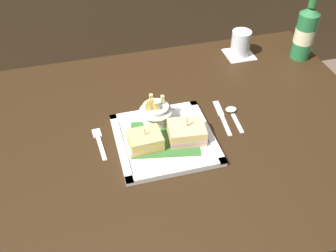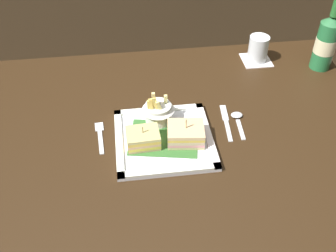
{
  "view_description": "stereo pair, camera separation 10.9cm",
  "coord_description": "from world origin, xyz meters",
  "px_view_note": "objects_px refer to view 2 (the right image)",
  "views": [
    {
      "loc": [
        -0.23,
        -0.81,
        1.52
      ],
      "look_at": [
        -0.01,
        -0.02,
        0.79
      ],
      "focal_mm": 42.35,
      "sensor_mm": 36.0,
      "label": 1
    },
    {
      "loc": [
        -0.12,
        -0.83,
        1.52
      ],
      "look_at": [
        -0.01,
        -0.02,
        0.79
      ],
      "focal_mm": 42.35,
      "sensor_mm": 36.0,
      "label": 2
    }
  ],
  "objects_px": {
    "dining_table": "(172,165)",
    "water_glass": "(258,50)",
    "sandwich_half_right": "(186,134)",
    "fries_cup": "(158,110)",
    "sandwich_half_left": "(143,138)",
    "spoon": "(238,118)",
    "fork": "(100,135)",
    "square_plate": "(164,139)",
    "beer_bottle": "(327,41)",
    "knife": "(226,121)"
  },
  "relations": [
    {
      "from": "dining_table",
      "to": "water_glass",
      "type": "distance_m",
      "value": 0.52
    },
    {
      "from": "dining_table",
      "to": "sandwich_half_right",
      "type": "bearing_deg",
      "value": -56.54
    },
    {
      "from": "fries_cup",
      "to": "water_glass",
      "type": "xyz_separation_m",
      "value": [
        0.39,
        0.3,
        -0.01
      ]
    },
    {
      "from": "sandwich_half_left",
      "to": "water_glass",
      "type": "relative_size",
      "value": 1.0
    },
    {
      "from": "dining_table",
      "to": "spoon",
      "type": "relative_size",
      "value": 10.58
    },
    {
      "from": "sandwich_half_left",
      "to": "fork",
      "type": "bearing_deg",
      "value": 153.55
    },
    {
      "from": "square_plate",
      "to": "beer_bottle",
      "type": "relative_size",
      "value": 0.96
    },
    {
      "from": "fork",
      "to": "knife",
      "type": "distance_m",
      "value": 0.37
    },
    {
      "from": "dining_table",
      "to": "spoon",
      "type": "height_order",
      "value": "spoon"
    },
    {
      "from": "square_plate",
      "to": "fries_cup",
      "type": "distance_m",
      "value": 0.09
    },
    {
      "from": "beer_bottle",
      "to": "knife",
      "type": "distance_m",
      "value": 0.47
    },
    {
      "from": "sandwich_half_right",
      "to": "fries_cup",
      "type": "bearing_deg",
      "value": 125.8
    },
    {
      "from": "square_plate",
      "to": "spoon",
      "type": "height_order",
      "value": "square_plate"
    },
    {
      "from": "sandwich_half_right",
      "to": "knife",
      "type": "relative_size",
      "value": 0.67
    },
    {
      "from": "dining_table",
      "to": "beer_bottle",
      "type": "xyz_separation_m",
      "value": [
        0.56,
        0.27,
        0.24
      ]
    },
    {
      "from": "sandwich_half_right",
      "to": "knife",
      "type": "distance_m",
      "value": 0.16
    },
    {
      "from": "square_plate",
      "to": "water_glass",
      "type": "relative_size",
      "value": 2.95
    },
    {
      "from": "dining_table",
      "to": "fork",
      "type": "relative_size",
      "value": 9.46
    },
    {
      "from": "sandwich_half_left",
      "to": "sandwich_half_right",
      "type": "height_order",
      "value": "sandwich_half_right"
    },
    {
      "from": "dining_table",
      "to": "beer_bottle",
      "type": "distance_m",
      "value": 0.67
    },
    {
      "from": "square_plate",
      "to": "sandwich_half_right",
      "type": "bearing_deg",
      "value": -14.65
    },
    {
      "from": "sandwich_half_right",
      "to": "fries_cup",
      "type": "relative_size",
      "value": 1.01
    },
    {
      "from": "sandwich_half_right",
      "to": "fork",
      "type": "distance_m",
      "value": 0.24
    },
    {
      "from": "beer_bottle",
      "to": "knife",
      "type": "height_order",
      "value": "beer_bottle"
    },
    {
      "from": "sandwich_half_left",
      "to": "spoon",
      "type": "bearing_deg",
      "value": 15.1
    },
    {
      "from": "beer_bottle",
      "to": "fries_cup",
      "type": "bearing_deg",
      "value": -159.05
    },
    {
      "from": "sandwich_half_right",
      "to": "beer_bottle",
      "type": "bearing_deg",
      "value": 31.04
    },
    {
      "from": "dining_table",
      "to": "sandwich_half_right",
      "type": "xyz_separation_m",
      "value": [
        0.03,
        -0.05,
        0.17
      ]
    },
    {
      "from": "fries_cup",
      "to": "knife",
      "type": "relative_size",
      "value": 0.66
    },
    {
      "from": "sandwich_half_left",
      "to": "beer_bottle",
      "type": "distance_m",
      "value": 0.72
    },
    {
      "from": "dining_table",
      "to": "beer_bottle",
      "type": "bearing_deg",
      "value": 25.87
    },
    {
      "from": "square_plate",
      "to": "sandwich_half_left",
      "type": "xyz_separation_m",
      "value": [
        -0.06,
        -0.02,
        0.02
      ]
    },
    {
      "from": "dining_table",
      "to": "sandwich_half_left",
      "type": "relative_size",
      "value": 13.65
    },
    {
      "from": "spoon",
      "to": "beer_bottle",
      "type": "bearing_deg",
      "value": 33.88
    },
    {
      "from": "fries_cup",
      "to": "fork",
      "type": "height_order",
      "value": "fries_cup"
    },
    {
      "from": "sandwich_half_left",
      "to": "fries_cup",
      "type": "xyz_separation_m",
      "value": [
        0.05,
        0.09,
        0.02
      ]
    },
    {
      "from": "square_plate",
      "to": "fork",
      "type": "relative_size",
      "value": 2.04
    },
    {
      "from": "sandwich_half_left",
      "to": "fries_cup",
      "type": "bearing_deg",
      "value": 60.49
    },
    {
      "from": "knife",
      "to": "water_glass",
      "type": "bearing_deg",
      "value": 59.03
    },
    {
      "from": "water_glass",
      "to": "knife",
      "type": "bearing_deg",
      "value": -120.97
    },
    {
      "from": "knife",
      "to": "spoon",
      "type": "xyz_separation_m",
      "value": [
        0.04,
        0.0,
        0.0
      ]
    },
    {
      "from": "water_glass",
      "to": "spoon",
      "type": "xyz_separation_m",
      "value": [
        -0.15,
        -0.31,
        -0.04
      ]
    },
    {
      "from": "fries_cup",
      "to": "spoon",
      "type": "bearing_deg",
      "value": -3.24
    },
    {
      "from": "knife",
      "to": "fork",
      "type": "bearing_deg",
      "value": -177.61
    },
    {
      "from": "sandwich_half_right",
      "to": "spoon",
      "type": "distance_m",
      "value": 0.19
    },
    {
      "from": "beer_bottle",
      "to": "fork",
      "type": "bearing_deg",
      "value": -161.28
    },
    {
      "from": "sandwich_half_left",
      "to": "sandwich_half_right",
      "type": "distance_m",
      "value": 0.12
    },
    {
      "from": "sandwich_half_left",
      "to": "square_plate",
      "type": "bearing_deg",
      "value": 14.65
    },
    {
      "from": "sandwich_half_right",
      "to": "water_glass",
      "type": "distance_m",
      "value": 0.5
    },
    {
      "from": "sandwich_half_left",
      "to": "knife",
      "type": "xyz_separation_m",
      "value": [
        0.25,
        0.07,
        -0.03
      ]
    }
  ]
}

